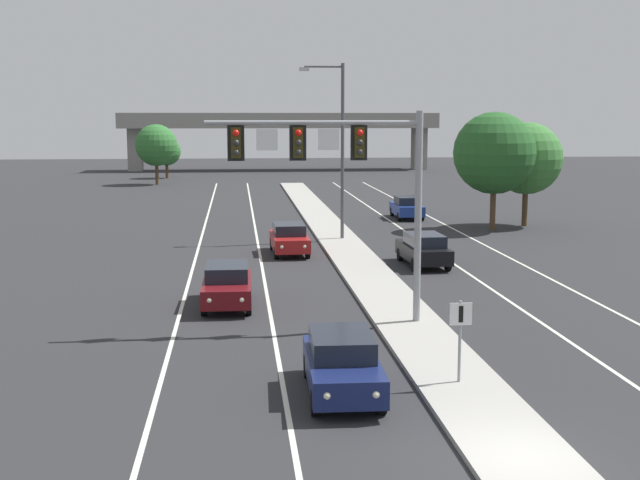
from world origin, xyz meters
name	(u,v)px	position (x,y,z in m)	size (l,w,h in m)	color
ground_plane	(524,464)	(0.00, 0.00, 0.00)	(260.00, 260.00, 0.00)	#28282B
median_island	(378,287)	(0.00, 18.00, 0.07)	(2.40, 110.00, 0.15)	#9E9B93
lane_stripe_oncoming_center	(261,262)	(-4.70, 25.00, 0.00)	(0.14, 100.00, 0.01)	silver
lane_stripe_receding_center	(446,259)	(4.70, 25.00, 0.00)	(0.14, 100.00, 0.01)	silver
edge_stripe_left	(194,263)	(-8.00, 25.00, 0.00)	(0.14, 100.00, 0.01)	silver
edge_stripe_right	(509,258)	(8.00, 25.00, 0.00)	(0.14, 100.00, 0.01)	silver
overhead_signal_mast	(344,167)	(-2.28, 11.74, 5.50)	(7.28, 0.44, 7.20)	gray
median_sign_post	(460,329)	(-0.03, 5.02, 1.59)	(0.60, 0.10, 2.20)	gray
street_lamp_median	(339,141)	(0.00, 31.76, 5.79)	(2.58, 0.28, 10.00)	#4C4C51
car_oncoming_navy	(342,363)	(-3.21, 4.79, 0.82)	(1.91, 4.51, 1.58)	#141E4C
car_oncoming_darkred	(227,285)	(-6.27, 15.35, 0.82)	(1.87, 4.49, 1.58)	#5B0F14
car_oncoming_red	(289,238)	(-3.15, 27.34, 0.82)	(1.92, 4.51, 1.58)	maroon
car_receding_black	(424,249)	(3.09, 23.11, 0.82)	(1.93, 4.51, 1.58)	black
car_receding_blue	(407,207)	(6.13, 41.88, 0.82)	(1.90, 4.50, 1.58)	navy
overpass_bridge	(279,127)	(0.00, 97.24, 5.78)	(42.40, 6.40, 7.65)	gray
tree_far_left_a	(166,151)	(-13.96, 83.25, 3.15)	(3.34, 3.34, 4.84)	#4C3823
tree_far_right_c	(494,153)	(10.29, 35.28, 4.88)	(5.17, 5.17, 7.47)	#4C3823
tree_far_right_b	(526,159)	(13.04, 37.11, 4.45)	(4.71, 4.71, 6.81)	#4C3823
tree_far_left_c	(156,145)	(-14.26, 73.91, 4.17)	(4.41, 4.41, 6.38)	#4C3823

